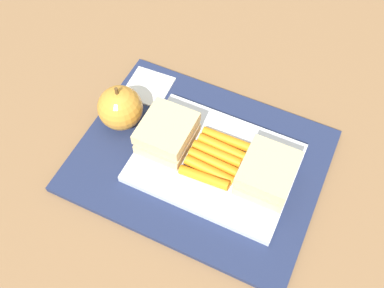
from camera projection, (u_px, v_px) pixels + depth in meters
ground_plane at (199, 162)px, 0.67m from camera, size 2.40×2.40×0.00m
lunchbag_mat at (199, 160)px, 0.67m from camera, size 0.36×0.28×0.01m
food_tray at (215, 163)px, 0.65m from camera, size 0.23×0.17×0.01m
sandwich_half_left at (268, 173)px, 0.61m from camera, size 0.07×0.08×0.04m
sandwich_half_right at (167, 133)px, 0.65m from camera, size 0.07×0.08×0.04m
carrot_sticks_bundle at (215, 158)px, 0.64m from camera, size 0.08×0.09×0.02m
apple at (120, 108)px, 0.67m from camera, size 0.07×0.07×0.08m
paper_napkin at (148, 87)px, 0.74m from camera, size 0.07×0.07×0.00m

